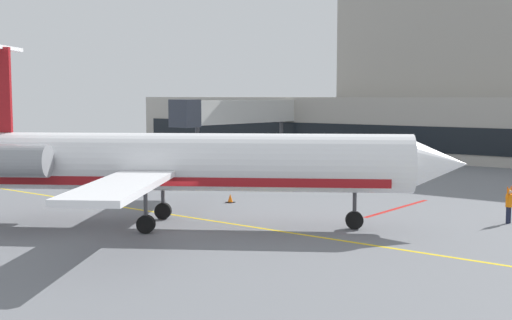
{
  "coord_description": "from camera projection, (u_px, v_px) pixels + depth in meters",
  "views": [
    {
      "loc": [
        23.67,
        -23.32,
        6.67
      ],
      "look_at": [
        -0.18,
        7.06,
        3.0
      ],
      "focal_mm": 47.28,
      "sensor_mm": 36.0,
      "label": 1
    }
  ],
  "objects": [
    {
      "name": "regional_jet",
      "position": [
        167.0,
        162.0,
        34.37
      ],
      "size": [
        26.18,
        19.76,
        9.27
      ],
      "color": "white",
      "rests_on": "ground"
    },
    {
      "name": "baggage_tug",
      "position": [
        190.0,
        163.0,
        57.33
      ],
      "size": [
        3.17,
        3.98,
        2.27
      ],
      "color": "#19389E",
      "rests_on": "ground"
    },
    {
      "name": "fuel_tank",
      "position": [
        245.0,
        150.0,
        64.29
      ],
      "size": [
        7.34,
        2.86,
        2.82
      ],
      "color": "white",
      "rests_on": "ground"
    },
    {
      "name": "pushback_tractor",
      "position": [
        118.0,
        164.0,
        57.16
      ],
      "size": [
        1.96,
        3.54,
        2.15
      ],
      "color": "#1E4CB2",
      "rests_on": "ground"
    },
    {
      "name": "terminal_building",
      "position": [
        470.0,
        89.0,
        72.3
      ],
      "size": [
        77.46,
        14.78,
        19.8
      ],
      "color": "#ADA89E",
      "rests_on": "ground"
    },
    {
      "name": "jet_bridge_west",
      "position": [
        234.0,
        113.0,
        69.67
      ],
      "size": [
        2.4,
        18.12,
        6.35
      ],
      "color": "silver",
      "rests_on": "ground"
    },
    {
      "name": "safety_cone_bravo",
      "position": [
        230.0,
        199.0,
        42.3
      ],
      "size": [
        0.47,
        0.47,
        0.55
      ],
      "color": "orange",
      "rests_on": "ground"
    },
    {
      "name": "marshaller",
      "position": [
        509.0,
        205.0,
        35.3
      ],
      "size": [
        0.34,
        0.83,
        1.96
      ],
      "color": "#191E33",
      "rests_on": "ground"
    },
    {
      "name": "ground",
      "position": [
        171.0,
        232.0,
        33.45
      ],
      "size": [
        120.0,
        120.0,
        0.11
      ],
      "color": "slate"
    }
  ]
}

